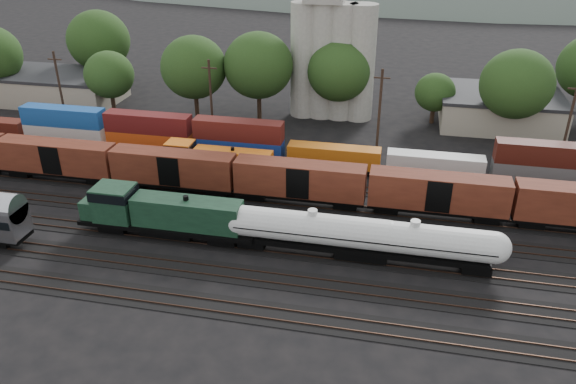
% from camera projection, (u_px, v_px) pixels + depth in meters
% --- Properties ---
extents(ground, '(600.00, 600.00, 0.00)m').
position_uv_depth(ground, '(253.00, 221.00, 61.99)').
color(ground, black).
extents(tracks, '(180.00, 33.20, 0.20)m').
position_uv_depth(tracks, '(253.00, 221.00, 61.97)').
color(tracks, black).
rests_on(tracks, ground).
extents(green_locomotive, '(18.95, 3.34, 5.02)m').
position_uv_depth(green_locomotive, '(157.00, 212.00, 57.97)').
color(green_locomotive, black).
rests_on(green_locomotive, ground).
extents(tank_car_a, '(17.91, 3.21, 4.69)m').
position_uv_depth(tank_car_a, '(312.00, 230.00, 55.00)').
color(tank_car_a, silver).
rests_on(tank_car_a, ground).
extents(tank_car_b, '(17.76, 3.18, 4.65)m').
position_uv_depth(tank_car_b, '(413.00, 241.00, 53.21)').
color(tank_car_b, silver).
rests_on(tank_car_b, ground).
extents(orange_locomotive, '(16.64, 2.77, 4.16)m').
position_uv_depth(orange_locomotive, '(212.00, 159.00, 71.08)').
color(orange_locomotive, black).
rests_on(orange_locomotive, ground).
extents(boxcar_string, '(184.40, 2.90, 4.20)m').
position_uv_depth(boxcar_string, '(367.00, 186.00, 62.71)').
color(boxcar_string, black).
rests_on(boxcar_string, ground).
extents(container_wall, '(182.48, 2.60, 5.80)m').
position_uv_depth(container_wall, '(370.00, 156.00, 71.79)').
color(container_wall, black).
rests_on(container_wall, ground).
extents(grain_silo, '(13.40, 5.00, 29.00)m').
position_uv_depth(grain_silo, '(331.00, 48.00, 87.56)').
color(grain_silo, '#A7A499').
rests_on(grain_silo, ground).
extents(industrial_sheds, '(119.38, 17.26, 5.10)m').
position_uv_depth(industrial_sheds, '(349.00, 104.00, 90.27)').
color(industrial_sheds, '#9E937F').
rests_on(industrial_sheds, ground).
extents(tree_band, '(166.20, 22.85, 14.42)m').
position_uv_depth(tree_band, '(290.00, 67.00, 89.70)').
color(tree_band, black).
rests_on(tree_band, ground).
extents(utility_poles, '(122.20, 0.36, 12.00)m').
position_uv_depth(utility_poles, '(293.00, 105.00, 78.29)').
color(utility_poles, black).
rests_on(utility_poles, ground).
extents(distant_hills, '(860.00, 286.00, 130.00)m').
position_uv_depth(distant_hills, '(428.00, 15.00, 293.22)').
color(distant_hills, '#59665B').
rests_on(distant_hills, ground).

